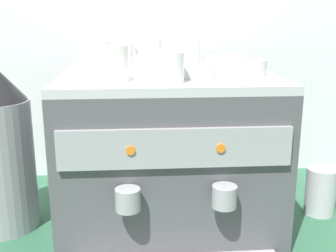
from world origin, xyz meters
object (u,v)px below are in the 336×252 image
ceramic_cup_2 (187,52)px  ceramic_cup_5 (113,63)px  ceramic_bowl_0 (194,71)px  ceramic_bowl_1 (156,65)px  ceramic_cup_1 (121,56)px  espresso_machine (168,150)px  ceramic_cup_4 (149,52)px  ceramic_cup_0 (168,67)px  milk_pitcher (321,191)px  ceramic_bowl_3 (225,61)px  ceramic_cup_3 (96,58)px  ceramic_bowl_2 (246,68)px

ceramic_cup_2 → ceramic_cup_5: bearing=-127.4°
ceramic_bowl_0 → ceramic_bowl_1: ceramic_bowl_1 is taller
ceramic_cup_1 → ceramic_bowl_1: 0.13m
espresso_machine → ceramic_cup_4: bearing=104.8°
espresso_machine → ceramic_cup_0: bearing=-94.2°
ceramic_cup_5 → ceramic_bowl_0: bearing=16.4°
espresso_machine → milk_pitcher: size_ratio=4.03×
ceramic_cup_5 → ceramic_bowl_3: size_ratio=0.96×
ceramic_cup_1 → ceramic_bowl_1: (0.10, -0.08, -0.02)m
ceramic_cup_1 → ceramic_cup_4: (0.08, 0.05, 0.01)m
ceramic_cup_5 → ceramic_bowl_3: 0.40m
ceramic_cup_5 → ceramic_cup_1: bearing=87.5°
ceramic_bowl_0 → ceramic_bowl_3: ceramic_bowl_3 is taller
espresso_machine → ceramic_cup_1: 0.30m
ceramic_cup_1 → milk_pitcher: bearing=-11.4°
ceramic_cup_2 → ceramic_cup_0: bearing=-104.7°
ceramic_cup_1 → ceramic_cup_4: ceramic_cup_4 is taller
espresso_machine → ceramic_bowl_0: (0.06, -0.06, 0.23)m
ceramic_cup_3 → ceramic_cup_5: same height
ceramic_cup_2 → ceramic_cup_4: 0.11m
ceramic_cup_5 → ceramic_bowl_2: size_ratio=1.05×
milk_pitcher → ceramic_bowl_1: bearing=176.0°
ceramic_cup_0 → ceramic_bowl_2: 0.23m
ceramic_cup_3 → ceramic_bowl_3: size_ratio=1.07×
ceramic_cup_2 → ceramic_bowl_3: 0.12m
espresso_machine → ceramic_bowl_1: bearing=128.0°
ceramic_cup_0 → ceramic_cup_2: bearing=75.3°
ceramic_cup_4 → ceramic_bowl_3: (0.22, -0.04, -0.02)m
ceramic_cup_2 → milk_pitcher: (0.38, -0.14, -0.39)m
ceramic_cup_1 → ceramic_bowl_1: bearing=-40.6°
espresso_machine → ceramic_cup_0: (-0.01, -0.14, 0.25)m
ceramic_cup_5 → ceramic_bowl_3: (0.31, 0.25, -0.03)m
espresso_machine → milk_pitcher: espresso_machine is taller
ceramic_cup_1 → ceramic_bowl_3: ceramic_cup_1 is taller
ceramic_bowl_2 → ceramic_cup_3: bearing=173.7°
ceramic_cup_0 → ceramic_bowl_0: (0.07, 0.08, -0.02)m
ceramic_cup_3 → ceramic_cup_1: bearing=62.6°
espresso_machine → ceramic_cup_1: (-0.13, 0.12, 0.25)m
ceramic_bowl_1 → ceramic_bowl_2: ceramic_bowl_1 is taller
ceramic_cup_5 → ceramic_bowl_1: ceramic_cup_5 is taller
ceramic_cup_0 → ceramic_cup_4: size_ratio=0.93×
ceramic_cup_5 → ceramic_bowl_0: size_ratio=1.01×
espresso_machine → ceramic_bowl_2: 0.31m
ceramic_cup_4 → ceramic_cup_0: bearing=-83.7°
ceramic_cup_2 → ceramic_bowl_3: (0.11, -0.02, -0.03)m
ceramic_cup_0 → ceramic_cup_5: size_ratio=0.87×
ceramic_cup_2 → ceramic_cup_5: (-0.20, -0.26, -0.00)m
espresso_machine → ceramic_bowl_2: bearing=-11.5°
ceramic_cup_1 → ceramic_bowl_1: ceramic_cup_1 is taller
ceramic_bowl_1 → ceramic_bowl_2: size_ratio=1.24×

